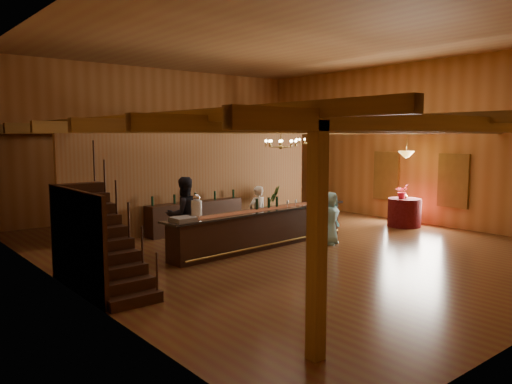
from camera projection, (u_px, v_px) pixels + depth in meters
floor at (285, 245)px, 13.81m from camera, size 14.00×14.00×0.00m
ceiling at (286, 41)px, 13.19m from camera, size 14.00×14.00×0.00m
wall_back at (160, 142)px, 18.88m from camera, size 12.00×0.10×5.50m
wall_left at (59, 149)px, 9.72m from camera, size 0.10×14.00×5.50m
wall_right at (413, 143)px, 17.28m from camera, size 0.10×14.00×5.50m
beam_grid at (273, 127)px, 13.83m from camera, size 11.90×13.90×0.39m
support_posts at (298, 189)px, 13.24m from camera, size 9.20×10.20×3.20m
partition_wall at (200, 181)px, 16.01m from camera, size 9.00×0.18×3.10m
window_right_front at (453, 181)px, 16.15m from camera, size 0.12×1.05×1.75m
window_right_back at (387, 176)px, 18.15m from camera, size 0.12×1.05×1.75m
staircase at (104, 239)px, 9.69m from camera, size 1.00×2.80×2.00m
backroom_boxes at (174, 205)px, 17.79m from camera, size 4.10×0.60×1.10m
tasting_bar at (263, 228)px, 13.48m from camera, size 6.13×1.17×1.03m
beverage_dispenser at (197, 207)px, 11.96m from camera, size 0.26×0.26×0.60m
glass_rack_tray at (183, 219)px, 11.60m from camera, size 0.50×0.50×0.10m
raffle_drum at (324, 196)px, 15.11m from camera, size 0.34×0.24×0.30m
bar_bottle_0 at (257, 204)px, 13.42m from camera, size 0.07×0.07×0.30m
bar_bottle_1 at (269, 203)px, 13.73m from camera, size 0.07×0.07×0.30m
bar_bottle_2 at (277, 202)px, 13.94m from camera, size 0.07×0.07×0.30m
backbar_shelf at (196, 217)px, 15.67m from camera, size 3.40×0.73×0.95m
round_table at (404, 212)px, 16.54m from camera, size 1.08×1.08×0.94m
chandelier_left at (281, 143)px, 12.76m from camera, size 0.80×0.80×0.54m
chandelier_right at (308, 141)px, 16.82m from camera, size 0.80×0.80×0.53m
pendant_lamp at (406, 154)px, 16.32m from camera, size 0.52×0.52×0.90m
bartender at (257, 214)px, 14.17m from camera, size 0.58×0.38×1.59m
staff_second at (184, 215)px, 12.80m from camera, size 1.02×0.83×1.96m
guest at (330, 218)px, 13.82m from camera, size 0.81×0.64×1.46m
floor_plant at (272, 204)px, 17.11m from camera, size 0.87×0.79×1.31m
table_flowers at (402, 191)px, 16.42m from camera, size 0.49×0.44×0.48m
table_vase at (405, 194)px, 16.54m from camera, size 0.15×0.15×0.27m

